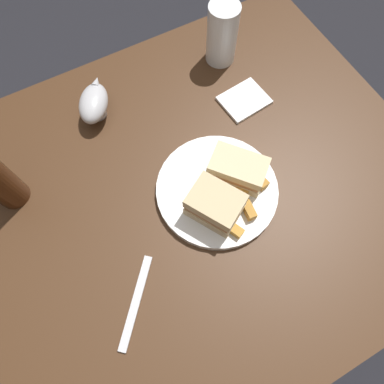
% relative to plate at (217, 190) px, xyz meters
% --- Properties ---
extents(ground_plane, '(6.00, 6.00, 0.00)m').
position_rel_plate_xyz_m(ground_plane, '(0.11, -0.03, -0.76)').
color(ground_plane, black).
extents(dining_table, '(1.19, 0.89, 0.75)m').
position_rel_plate_xyz_m(dining_table, '(0.11, -0.03, -0.39)').
color(dining_table, '#422816').
rests_on(dining_table, ground).
extents(plate, '(0.26, 0.26, 0.02)m').
position_rel_plate_xyz_m(plate, '(0.00, 0.00, 0.00)').
color(plate, white).
rests_on(plate, dining_table).
extents(sandwich_half_left, '(0.12, 0.13, 0.07)m').
position_rel_plate_xyz_m(sandwich_half_left, '(0.03, 0.04, 0.04)').
color(sandwich_half_left, '#CCB284').
rests_on(sandwich_half_left, plate).
extents(sandwich_half_right, '(0.13, 0.13, 0.06)m').
position_rel_plate_xyz_m(sandwich_half_right, '(-0.05, -0.01, 0.04)').
color(sandwich_half_right, beige).
rests_on(sandwich_half_right, plate).
extents(potato_wedge_front, '(0.04, 0.06, 0.02)m').
position_rel_plate_xyz_m(potato_wedge_front, '(0.00, 0.04, 0.02)').
color(potato_wedge_front, '#B77F33').
rests_on(potato_wedge_front, plate).
extents(potato_wedge_middle, '(0.04, 0.03, 0.02)m').
position_rel_plate_xyz_m(potato_wedge_middle, '(-0.00, 0.05, 0.02)').
color(potato_wedge_middle, '#B77F33').
rests_on(potato_wedge_middle, plate).
extents(potato_wedge_back, '(0.02, 0.05, 0.02)m').
position_rel_plate_xyz_m(potato_wedge_back, '(-0.03, 0.07, 0.02)').
color(potato_wedge_back, '#B77F33').
rests_on(potato_wedge_back, plate).
extents(potato_wedge_left_edge, '(0.05, 0.02, 0.02)m').
position_rel_plate_xyz_m(potato_wedge_left_edge, '(-0.03, 0.03, 0.02)').
color(potato_wedge_left_edge, gold).
rests_on(potato_wedge_left_edge, plate).
extents(potato_wedge_right_edge, '(0.04, 0.06, 0.02)m').
position_rel_plate_xyz_m(potato_wedge_right_edge, '(0.02, 0.09, 0.02)').
color(potato_wedge_right_edge, gold).
rests_on(potato_wedge_right_edge, plate).
extents(potato_wedge_stray, '(0.03, 0.05, 0.02)m').
position_rel_plate_xyz_m(potato_wedge_stray, '(-0.08, 0.02, 0.02)').
color(potato_wedge_stray, '#B77F33').
rests_on(potato_wedge_stray, plate).
extents(pint_glass, '(0.08, 0.08, 0.15)m').
position_rel_plate_xyz_m(pint_glass, '(-0.20, -0.33, 0.06)').
color(pint_glass, white).
rests_on(pint_glass, dining_table).
extents(gravy_boat, '(0.11, 0.13, 0.07)m').
position_rel_plate_xyz_m(gravy_boat, '(0.15, -0.32, 0.03)').
color(gravy_boat, '#B7B7BC').
rests_on(gravy_boat, dining_table).
extents(napkin, '(0.12, 0.10, 0.01)m').
position_rel_plate_xyz_m(napkin, '(-0.18, -0.18, -0.00)').
color(napkin, white).
rests_on(napkin, dining_table).
extents(fork, '(0.13, 0.15, 0.01)m').
position_rel_plate_xyz_m(fork, '(0.25, 0.13, -0.01)').
color(fork, silver).
rests_on(fork, dining_table).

